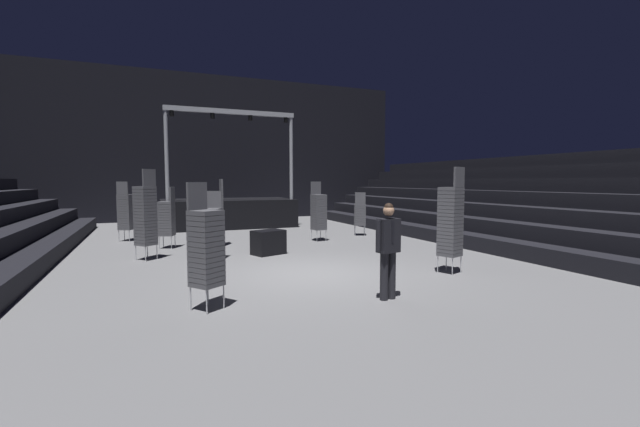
% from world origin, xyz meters
% --- Properties ---
extents(ground_plane, '(22.00, 30.00, 0.10)m').
position_xyz_m(ground_plane, '(0.00, 0.00, -0.05)').
color(ground_plane, slate).
extents(arena_end_wall, '(22.00, 0.30, 8.00)m').
position_xyz_m(arena_end_wall, '(0.00, 15.00, 4.00)').
color(arena_end_wall, black).
rests_on(arena_end_wall, ground_plane).
extents(bleacher_bank_right, '(5.25, 24.00, 3.15)m').
position_xyz_m(bleacher_bank_right, '(8.38, 1.00, 1.58)').
color(bleacher_bank_right, black).
rests_on(bleacher_bank_right, ground_plane).
extents(stage_riser, '(5.94, 3.21, 5.26)m').
position_xyz_m(stage_riser, '(0.00, 10.83, 0.71)').
color(stage_riser, black).
rests_on(stage_riser, ground_plane).
extents(man_with_tie, '(0.57, 0.30, 1.76)m').
position_xyz_m(man_with_tie, '(0.50, -2.56, 1.00)').
color(man_with_tie, black).
rests_on(man_with_tie, ground_plane).
extents(chair_stack_front_left, '(0.59, 0.59, 2.14)m').
position_xyz_m(chair_stack_front_left, '(-4.23, 7.49, 1.07)').
color(chair_stack_front_left, '#B2B5BA').
rests_on(chair_stack_front_left, ground_plane).
extents(chair_stack_front_right, '(0.61, 0.61, 2.14)m').
position_xyz_m(chair_stack_front_right, '(-2.63, -1.91, 1.07)').
color(chair_stack_front_right, '#B2B5BA').
rests_on(chair_stack_front_right, ground_plane).
extents(chair_stack_mid_left, '(0.58, 0.58, 1.71)m').
position_xyz_m(chair_stack_mid_left, '(4.26, 5.61, 0.86)').
color(chair_stack_mid_left, '#B2B5BA').
rests_on(chair_stack_mid_left, ground_plane).
extents(chair_stack_mid_right, '(0.57, 0.57, 1.96)m').
position_xyz_m(chair_stack_mid_right, '(-2.95, 5.19, 0.98)').
color(chair_stack_mid_right, '#B2B5BA').
rests_on(chair_stack_mid_right, ground_plane).
extents(chair_stack_mid_centre, '(0.50, 0.50, 2.14)m').
position_xyz_m(chair_stack_mid_centre, '(2.17, 4.83, 1.07)').
color(chair_stack_mid_centre, '#B2B5BA').
rests_on(chair_stack_mid_centre, ground_plane).
extents(chair_stack_rear_left, '(0.56, 0.56, 2.48)m').
position_xyz_m(chair_stack_rear_left, '(3.01, -1.22, 1.24)').
color(chair_stack_rear_left, '#B2B5BA').
rests_on(chair_stack_rear_left, ground_plane).
extents(chair_stack_rear_right, '(0.45, 0.45, 2.22)m').
position_xyz_m(chair_stack_rear_right, '(-1.42, 5.06, 1.11)').
color(chair_stack_rear_right, '#B2B5BA').
rests_on(chair_stack_rear_right, ground_plane).
extents(chair_stack_rear_centre, '(0.59, 0.59, 1.88)m').
position_xyz_m(chair_stack_rear_centre, '(-1.88, 2.56, 0.94)').
color(chair_stack_rear_centre, '#B2B5BA').
rests_on(chair_stack_rear_centre, ground_plane).
extents(chair_stack_aisle_left, '(0.62, 0.62, 2.48)m').
position_xyz_m(chair_stack_aisle_left, '(-3.57, 3.29, 1.24)').
color(chair_stack_aisle_left, '#B2B5BA').
rests_on(chair_stack_aisle_left, ground_plane).
extents(equipment_road_case, '(1.05, 0.88, 0.71)m').
position_xyz_m(equipment_road_case, '(-0.25, 2.81, 0.36)').
color(equipment_road_case, black).
rests_on(equipment_road_case, ground_plane).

